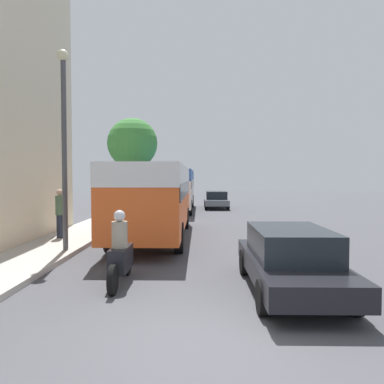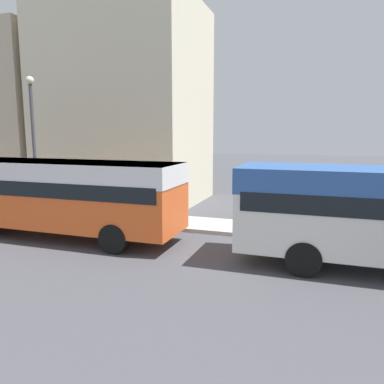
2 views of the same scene
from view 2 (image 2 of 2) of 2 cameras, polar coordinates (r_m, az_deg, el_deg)
name	(u,v)px [view 2 (image 2 of 2)]	position (r m, az deg, el deg)	size (l,w,h in m)	color
building_corner	(10,117)	(26.78, -25.94, 10.30)	(6.38, 7.18, 9.93)	#BCAD93
building_midblock	(127,106)	(22.11, -9.91, 12.82)	(6.86, 8.30, 10.94)	beige
bus_lead	(59,188)	(14.99, -19.58, 0.58)	(2.53, 9.55, 2.91)	#EA5B23
pedestrian_near_curb	(172,202)	(16.28, -3.08, -1.60)	(0.39, 0.39, 1.61)	#232838
pedestrian_walking_away	(93,193)	(18.47, -14.85, -0.11)	(0.33, 0.33, 1.86)	#232838
lamp_post	(33,134)	(18.86, -23.02, 8.07)	(0.36, 0.36, 6.32)	#47474C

